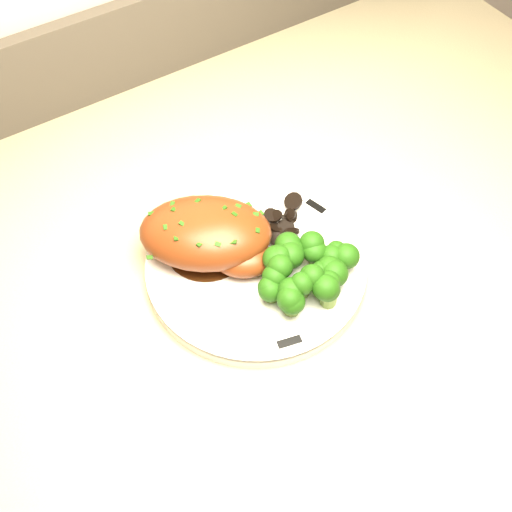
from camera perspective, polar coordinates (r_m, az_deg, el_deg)
plate at (r=0.69m, az=0.00°, el=-0.88°), size 0.31×0.31×0.02m
rim_accent_0 at (r=0.73m, az=5.33°, el=4.41°), size 0.02×0.03×0.00m
rim_accent_1 at (r=0.70m, az=-8.24°, el=0.89°), size 0.02×0.02×0.00m
rim_accent_2 at (r=0.63m, az=2.99°, el=-7.64°), size 0.03×0.01×0.00m
gravy_pool at (r=0.69m, az=-4.37°, el=0.69°), size 0.09×0.09×0.00m
chicken_breast at (r=0.67m, az=-4.12°, el=1.83°), size 0.17×0.16×0.05m
mushroom_pile at (r=0.71m, az=1.73°, el=2.92°), size 0.08×0.06×0.02m
broccoli_florets at (r=0.65m, az=4.39°, el=-1.42°), size 0.10×0.09×0.04m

